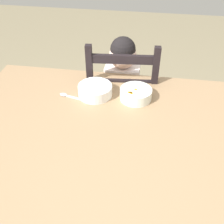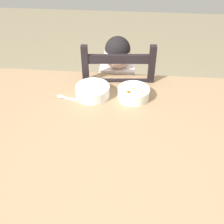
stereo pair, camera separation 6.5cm
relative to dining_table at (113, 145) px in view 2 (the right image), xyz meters
The scene contains 7 objects.
ground_plane 0.68m from the dining_table, ahead, with size 8.00×8.00×0.00m, color #82775B.
dining_table is the anchor object (origin of this frame).
dining_chair 0.62m from the dining_table, 92.06° to the left, with size 0.46×0.46×0.99m.
child_figure 0.58m from the dining_table, 92.56° to the left, with size 0.32×0.31×0.97m.
bowl_of_peas 0.34m from the dining_table, 115.66° to the left, with size 0.19×0.19×0.06m.
bowl_of_carrots 0.32m from the dining_table, 73.32° to the left, with size 0.17×0.17×0.06m.
spoon 0.39m from the dining_table, 139.29° to the left, with size 0.14×0.06×0.01m.
Camera 2 is at (0.08, -0.96, 1.64)m, focal length 44.57 mm.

